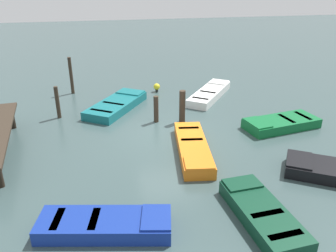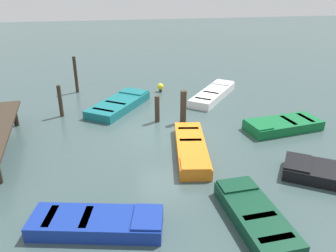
# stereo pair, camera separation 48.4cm
# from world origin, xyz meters

# --- Properties ---
(ground_plane) EXTENTS (80.00, 80.00, 0.00)m
(ground_plane) POSITION_xyz_m (0.00, 0.00, 0.00)
(ground_plane) COLOR #384C4C
(rowboat_white) EXTENTS (3.93, 3.38, 0.46)m
(rowboat_white) POSITION_xyz_m (4.08, -3.18, 0.22)
(rowboat_white) COLOR silver
(rowboat_white) RESTS_ON ground_plane
(rowboat_orange) EXTENTS (3.99, 1.62, 0.46)m
(rowboat_orange) POSITION_xyz_m (-1.83, -0.55, 0.22)
(rowboat_orange) COLOR orange
(rowboat_orange) RESTS_ON ground_plane
(rowboat_dark_green) EXTENTS (3.08, 1.36, 0.46)m
(rowboat_dark_green) POSITION_xyz_m (-5.85, -1.31, 0.22)
(rowboat_dark_green) COLOR #0C3823
(rowboat_dark_green) RESTS_ON ground_plane
(rowboat_teal) EXTENTS (4.00, 3.37, 0.46)m
(rowboat_teal) POSITION_xyz_m (3.36, 1.86, 0.22)
(rowboat_teal) COLOR #14666B
(rowboat_teal) RESTS_ON ground_plane
(rowboat_blue) EXTENTS (1.80, 3.55, 0.46)m
(rowboat_blue) POSITION_xyz_m (-5.43, 2.79, 0.22)
(rowboat_blue) COLOR navy
(rowboat_blue) RESTS_ON ground_plane
(rowboat_green) EXTENTS (1.82, 3.38, 0.46)m
(rowboat_green) POSITION_xyz_m (-0.43, -4.88, 0.22)
(rowboat_green) COLOR #0F602D
(rowboat_green) RESTS_ON ground_plane
(mooring_piling_center) EXTENTS (0.27, 0.27, 1.47)m
(mooring_piling_center) POSITION_xyz_m (1.10, -0.88, 0.73)
(mooring_piling_center) COLOR #33281E
(mooring_piling_center) RESTS_ON ground_plane
(mooring_piling_near_right) EXTENTS (0.18, 0.18, 2.03)m
(mooring_piling_near_right) POSITION_xyz_m (6.29, 4.08, 1.01)
(mooring_piling_near_right) COLOR #33281E
(mooring_piling_near_right) RESTS_ON ground_plane
(mooring_piling_mid_left) EXTENTS (0.18, 0.18, 1.50)m
(mooring_piling_mid_left) POSITION_xyz_m (2.76, 4.55, 0.75)
(mooring_piling_mid_left) COLOR #33281E
(mooring_piling_mid_left) RESTS_ON ground_plane
(mooring_piling_far_right) EXTENTS (0.21, 0.21, 1.21)m
(mooring_piling_far_right) POSITION_xyz_m (1.35, 0.25, 0.60)
(mooring_piling_far_right) COLOR #33281E
(mooring_piling_far_right) RESTS_ON ground_plane
(marker_buoy) EXTENTS (0.36, 0.36, 0.48)m
(marker_buoy) POSITION_xyz_m (5.59, -0.55, 0.29)
(marker_buoy) COLOR #262626
(marker_buoy) RESTS_ON ground_plane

